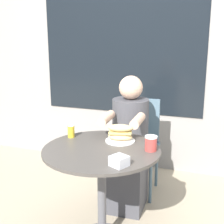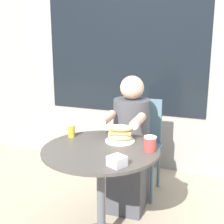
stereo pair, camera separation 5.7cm
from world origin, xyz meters
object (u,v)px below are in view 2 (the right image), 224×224
Objects in this scene: cafe_table at (101,174)px; diner_chair at (141,137)px; sandwich_on_plate at (120,134)px; seated_diner at (130,151)px; condiment_bottle at (71,130)px; drink_cup at (150,144)px.

cafe_table is 0.90× the size of diner_chair.
diner_chair is 0.77m from sandwich_on_plate.
seated_diner is 0.60m from condiment_bottle.
cafe_table is at bearing -166.58° from drink_cup.
drink_cup is (0.29, -0.49, 0.27)m from seated_diner.
condiment_bottle is at bearing 154.39° from cafe_table.
cafe_table is 0.31m from sandwich_on_plate.
sandwich_on_plate is at bearing 94.36° from seated_diner.
sandwich_on_plate is 1.88× the size of condiment_bottle.
cafe_table is 0.40m from drink_cup.
sandwich_on_plate is (0.05, -0.38, 0.28)m from seated_diner.
cafe_table is 7.99× the size of drink_cup.
diner_chair is 0.77× the size of seated_diner.
seated_diner reaches higher than condiment_bottle.
diner_chair is 7.79× the size of condiment_bottle.
seated_diner is 5.39× the size of sandwich_on_plate.
sandwich_on_plate is 2.14× the size of drink_cup.
sandwich_on_plate reaches higher than drink_cup.
diner_chair reaches higher than cafe_table.
sandwich_on_plate is at bearing 157.04° from drink_cup.
drink_cup is 0.61m from condiment_bottle.
cafe_table is 7.03× the size of condiment_bottle.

